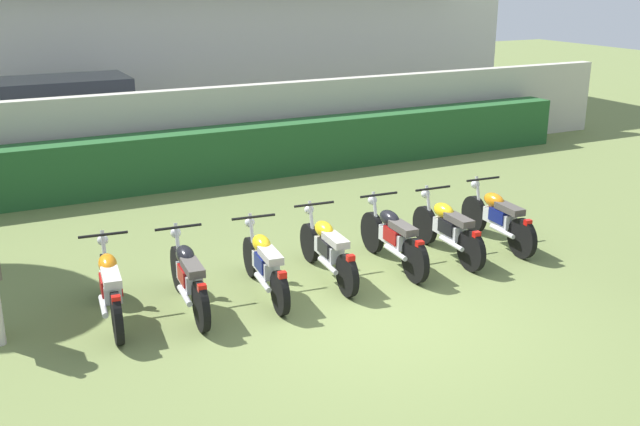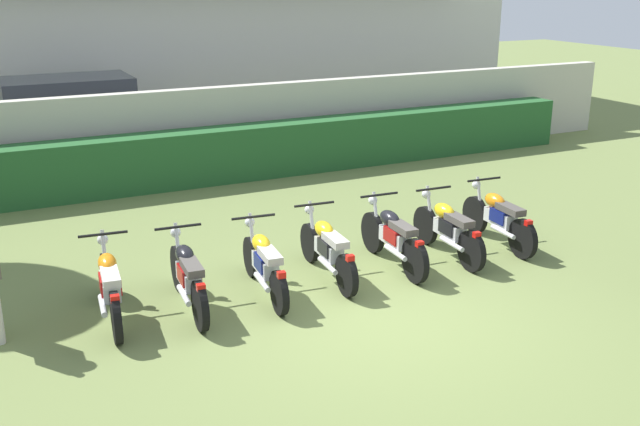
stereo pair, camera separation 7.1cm
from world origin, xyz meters
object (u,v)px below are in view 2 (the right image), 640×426
object	(u,v)px
motorcycle_in_row_4	(393,237)
motorcycle_in_row_2	(264,263)
parked_car	(77,120)
motorcycle_in_row_5	(448,228)
motorcycle_in_row_3	(327,248)
motorcycle_in_row_0	(110,285)
motorcycle_in_row_1	(188,276)
motorcycle_in_row_6	(499,217)

from	to	relation	value
motorcycle_in_row_4	motorcycle_in_row_2	bearing A→B (deg)	95.39
parked_car	motorcycle_in_row_5	distance (m)	9.37
motorcycle_in_row_3	motorcycle_in_row_4	world-z (taller)	motorcycle_in_row_4
parked_car	motorcycle_in_row_0	size ratio (longest dim) A/B	2.38
motorcycle_in_row_4	motorcycle_in_row_1	bearing A→B (deg)	94.77
motorcycle_in_row_5	motorcycle_in_row_6	size ratio (longest dim) A/B	0.99
motorcycle_in_row_3	motorcycle_in_row_5	xyz separation A→B (m)	(1.96, -0.07, 0.01)
parked_car	motorcycle_in_row_2	size ratio (longest dim) A/B	2.41
motorcycle_in_row_0	motorcycle_in_row_1	bearing A→B (deg)	-91.85
parked_car	motorcycle_in_row_1	bearing A→B (deg)	-89.98
motorcycle_in_row_0	motorcycle_in_row_5	world-z (taller)	motorcycle_in_row_0
parked_car	motorcycle_in_row_6	bearing A→B (deg)	-59.28
motorcycle_in_row_2	motorcycle_in_row_6	distance (m)	3.96
motorcycle_in_row_1	motorcycle_in_row_3	world-z (taller)	motorcycle_in_row_1
motorcycle_in_row_5	motorcycle_in_row_4	bearing A→B (deg)	90.92
motorcycle_in_row_4	motorcycle_in_row_6	distance (m)	1.93
parked_car	motorcycle_in_row_1	xyz separation A→B (m)	(-0.03, -8.55, -0.49)
motorcycle_in_row_3	motorcycle_in_row_6	bearing A→B (deg)	-85.60
motorcycle_in_row_3	motorcycle_in_row_4	size ratio (longest dim) A/B	1.01
motorcycle_in_row_1	motorcycle_in_row_2	world-z (taller)	motorcycle_in_row_1
motorcycle_in_row_5	motorcycle_in_row_1	bearing A→B (deg)	93.50
parked_car	motorcycle_in_row_1	world-z (taller)	parked_car
motorcycle_in_row_0	motorcycle_in_row_5	xyz separation A→B (m)	(4.91, -0.07, -0.00)
motorcycle_in_row_3	parked_car	bearing A→B (deg)	17.57
motorcycle_in_row_1	motorcycle_in_row_2	xyz separation A→B (m)	(1.03, 0.01, -0.01)
motorcycle_in_row_2	motorcycle_in_row_5	bearing A→B (deg)	-83.29
motorcycle_in_row_0	motorcycle_in_row_4	distance (m)	3.98
motorcycle_in_row_6	motorcycle_in_row_3	bearing A→B (deg)	93.90
motorcycle_in_row_3	motorcycle_in_row_6	xyz separation A→B (m)	(2.97, 0.00, 0.01)
motorcycle_in_row_2	motorcycle_in_row_1	bearing A→B (deg)	96.14
motorcycle_in_row_1	motorcycle_in_row_3	distance (m)	2.02
motorcycle_in_row_0	motorcycle_in_row_3	size ratio (longest dim) A/B	0.99
motorcycle_in_row_0	motorcycle_in_row_3	distance (m)	2.95
motorcycle_in_row_0	motorcycle_in_row_2	bearing A→B (deg)	-87.57
motorcycle_in_row_1	motorcycle_in_row_4	size ratio (longest dim) A/B	0.99
motorcycle_in_row_1	motorcycle_in_row_3	size ratio (longest dim) A/B	0.98
motorcycle_in_row_1	motorcycle_in_row_5	world-z (taller)	motorcycle_in_row_1
motorcycle_in_row_0	motorcycle_in_row_1	world-z (taller)	motorcycle_in_row_0
parked_car	motorcycle_in_row_5	bearing A→B (deg)	-64.81
parked_car	motorcycle_in_row_2	xyz separation A→B (m)	(0.99, -8.54, -0.50)
motorcycle_in_row_6	motorcycle_in_row_4	bearing A→B (deg)	95.25
motorcycle_in_row_1	motorcycle_in_row_6	world-z (taller)	motorcycle_in_row_1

